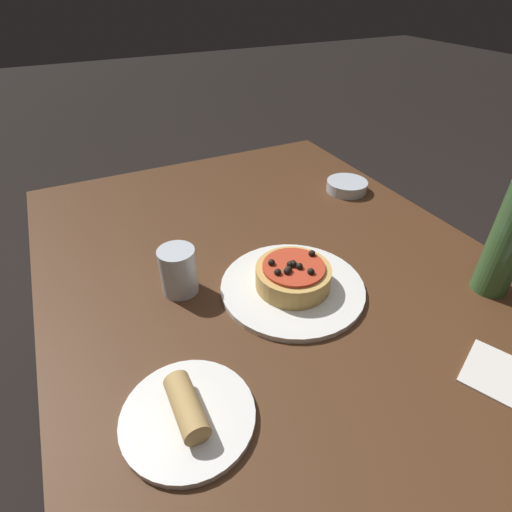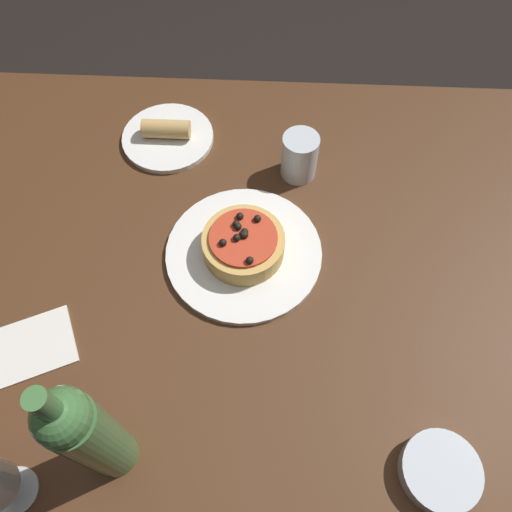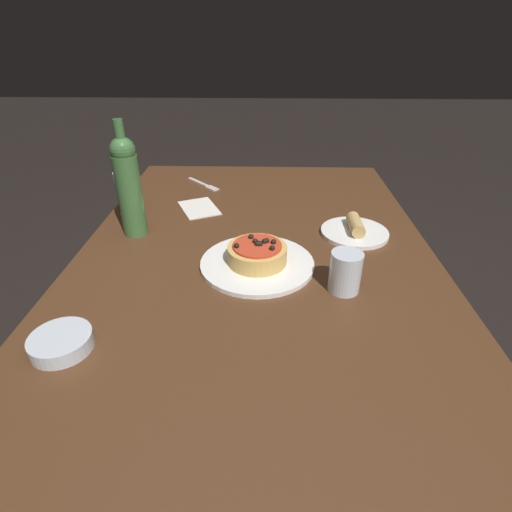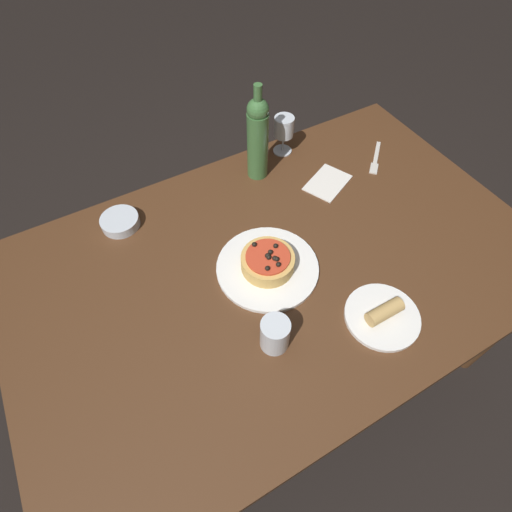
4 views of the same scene
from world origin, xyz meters
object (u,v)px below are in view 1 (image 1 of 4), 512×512
Objects in this scene: dinner_plate at (292,287)px; side_plate at (188,414)px; dining_table at (303,327)px; pizza at (293,276)px; water_cup at (178,271)px; side_bowl at (347,186)px.

side_plate is at bearing -57.14° from dinner_plate.
dining_table is at bearing 7.52° from dinner_plate.
pizza is 1.54× the size of water_cup.
pizza is at bearing -172.30° from dining_table.
water_cup is at bearing -116.15° from dinner_plate.
dining_table is 5.23× the size of dinner_plate.
water_cup is (-0.10, -0.21, 0.04)m from dinner_plate.
side_bowl reaches higher than dinner_plate.
side_plate is (0.18, -0.28, 0.01)m from dinner_plate.
water_cup is 0.50× the size of side_plate.
side_plate is (0.18, -0.28, -0.02)m from pizza.
side_bowl is (-0.31, 0.37, -0.02)m from pizza.
dinner_plate is at bearing -49.61° from side_bowl.
dinner_plate is 1.94× the size of pizza.
dining_table is 7.75× the size of side_plate.
side_bowl is at bearing 130.39° from dinner_plate.
side_bowl reaches higher than dining_table.
dinner_plate is 0.48m from side_bowl.
dining_table is 0.33m from side_plate.
pizza is (0.00, -0.00, 0.03)m from dinner_plate.
pizza is 0.34m from side_plate.
side_plate is at bearing -57.14° from pizza.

